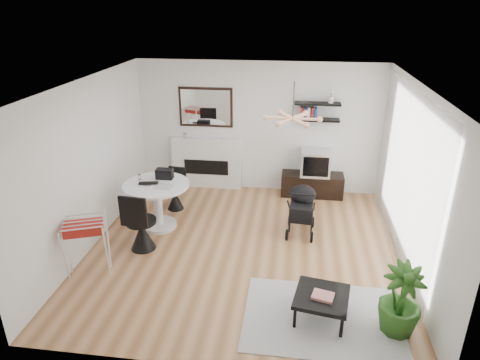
# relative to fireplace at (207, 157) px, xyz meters

# --- Properties ---
(floor) EXTENTS (5.00, 5.00, 0.00)m
(floor) POSITION_rel_fireplace_xyz_m (1.10, -2.42, -0.69)
(floor) COLOR #926038
(floor) RESTS_ON ground
(ceiling) EXTENTS (5.00, 5.00, 0.00)m
(ceiling) POSITION_rel_fireplace_xyz_m (1.10, -2.42, 2.01)
(ceiling) COLOR white
(ceiling) RESTS_ON wall_back
(wall_back) EXTENTS (5.00, 0.00, 5.00)m
(wall_back) POSITION_rel_fireplace_xyz_m (1.10, 0.08, 0.66)
(wall_back) COLOR white
(wall_back) RESTS_ON floor
(wall_left) EXTENTS (0.00, 5.00, 5.00)m
(wall_left) POSITION_rel_fireplace_xyz_m (-1.40, -2.42, 0.66)
(wall_left) COLOR white
(wall_left) RESTS_ON floor
(wall_right) EXTENTS (0.00, 5.00, 5.00)m
(wall_right) POSITION_rel_fireplace_xyz_m (3.60, -2.42, 0.66)
(wall_right) COLOR white
(wall_right) RESTS_ON floor
(sheer_curtain) EXTENTS (0.04, 3.60, 2.60)m
(sheer_curtain) POSITION_rel_fireplace_xyz_m (3.50, -2.22, 0.66)
(sheer_curtain) COLOR white
(sheer_curtain) RESTS_ON wall_right
(fireplace) EXTENTS (1.50, 0.17, 2.16)m
(fireplace) POSITION_rel_fireplace_xyz_m (0.00, 0.00, 0.00)
(fireplace) COLOR white
(fireplace) RESTS_ON floor
(shelf_lower) EXTENTS (0.90, 0.25, 0.04)m
(shelf_lower) POSITION_rel_fireplace_xyz_m (2.25, -0.05, 0.91)
(shelf_lower) COLOR black
(shelf_lower) RESTS_ON wall_back
(shelf_upper) EXTENTS (0.90, 0.25, 0.04)m
(shelf_upper) POSITION_rel_fireplace_xyz_m (2.25, -0.05, 1.23)
(shelf_upper) COLOR black
(shelf_upper) RESTS_ON wall_back
(pendant_lamp) EXTENTS (0.90, 0.90, 0.10)m
(pendant_lamp) POSITION_rel_fireplace_xyz_m (1.80, -2.12, 1.46)
(pendant_lamp) COLOR #E29C77
(pendant_lamp) RESTS_ON ceiling
(tv_console) EXTENTS (1.27, 0.44, 0.47)m
(tv_console) POSITION_rel_fireplace_xyz_m (2.25, -0.15, -0.45)
(tv_console) COLOR black
(tv_console) RESTS_ON floor
(crt_tv) EXTENTS (0.59, 0.52, 0.52)m
(crt_tv) POSITION_rel_fireplace_xyz_m (2.29, -0.16, 0.05)
(crt_tv) COLOR silver
(crt_tv) RESTS_ON tv_console
(dining_table) EXTENTS (1.15, 1.15, 0.84)m
(dining_table) POSITION_rel_fireplace_xyz_m (-0.50, -1.88, -0.13)
(dining_table) COLOR white
(dining_table) RESTS_ON floor
(laptop) EXTENTS (0.37, 0.28, 0.03)m
(laptop) POSITION_rel_fireplace_xyz_m (-0.62, -1.96, 0.17)
(laptop) COLOR black
(laptop) RESTS_ON dining_table
(black_bag) EXTENTS (0.30, 0.18, 0.18)m
(black_bag) POSITION_rel_fireplace_xyz_m (-0.42, -1.62, 0.25)
(black_bag) COLOR black
(black_bag) RESTS_ON dining_table
(newspaper) EXTENTS (0.34, 0.29, 0.01)m
(newspaper) POSITION_rel_fireplace_xyz_m (-0.33, -1.98, 0.16)
(newspaper) COLOR silver
(newspaper) RESTS_ON dining_table
(drinking_glass) EXTENTS (0.06, 0.06, 0.10)m
(drinking_glass) POSITION_rel_fireplace_xyz_m (-0.84, -1.74, 0.21)
(drinking_glass) COLOR white
(drinking_glass) RESTS_ON dining_table
(chair_far) EXTENTS (0.40, 0.41, 0.81)m
(chair_far) POSITION_rel_fireplace_xyz_m (-0.40, -1.13, -0.43)
(chair_far) COLOR black
(chair_far) RESTS_ON floor
(chair_near) EXTENTS (0.49, 0.51, 1.04)m
(chair_near) POSITION_rel_fireplace_xyz_m (-0.54, -2.65, -0.36)
(chair_near) COLOR black
(chair_near) RESTS_ON floor
(drying_rack) EXTENTS (0.77, 0.75, 0.91)m
(drying_rack) POSITION_rel_fireplace_xyz_m (-1.08, -3.42, -0.21)
(drying_rack) COLOR white
(drying_rack) RESTS_ON floor
(stroller) EXTENTS (0.51, 0.79, 0.94)m
(stroller) POSITION_rel_fireplace_xyz_m (2.03, -1.72, -0.28)
(stroller) COLOR black
(stroller) RESTS_ON floor
(rug) EXTENTS (2.01, 1.45, 0.01)m
(rug) POSITION_rel_fireplace_xyz_m (2.32, -3.94, -0.68)
(rug) COLOR #A4A4A4
(rug) RESTS_ON floor
(coffee_table) EXTENTS (0.77, 0.77, 0.34)m
(coffee_table) POSITION_rel_fireplace_xyz_m (2.29, -3.93, -0.37)
(coffee_table) COLOR black
(coffee_table) RESTS_ON rug
(magazines) EXTENTS (0.31, 0.27, 0.04)m
(magazines) POSITION_rel_fireplace_xyz_m (2.30, -3.97, -0.31)
(magazines) COLOR red
(magazines) RESTS_ON coffee_table
(potted_plant) EXTENTS (0.64, 0.64, 0.93)m
(potted_plant) POSITION_rel_fireplace_xyz_m (3.21, -4.05, -0.22)
(potted_plant) COLOR #255518
(potted_plant) RESTS_ON floor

